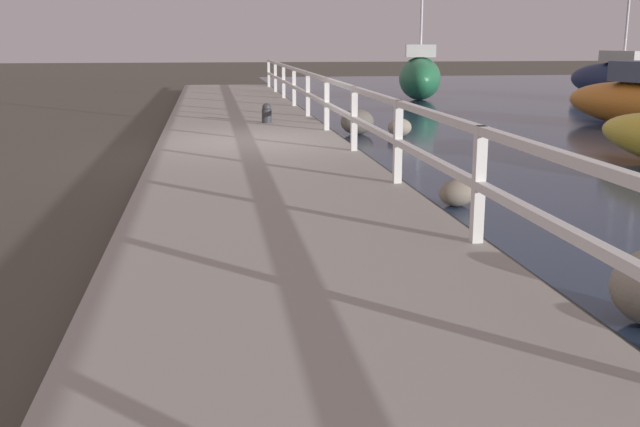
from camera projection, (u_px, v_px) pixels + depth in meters
ground_plane at (253, 156)px, 13.77m from camera, size 120.00×120.00×0.00m
dock_walkway at (252, 148)px, 13.74m from camera, size 3.42×36.00×0.27m
railing at (339, 100)px, 13.77m from camera, size 0.10×32.50×1.06m
boulder_near_dock at (400, 127)px, 16.51m from camera, size 0.53×0.47×0.39m
boulder_mid_strip at (357, 122)px, 16.81m from camera, size 0.75×0.68×0.56m
boulder_downstream at (457, 193)px, 9.54m from camera, size 0.46×0.41×0.34m
mooring_bollard at (267, 113)px, 16.68m from camera, size 0.22×0.22×0.44m
sailboat_green at (420, 76)px, 26.47m from camera, size 2.16×3.52×6.62m
sailboat_navy at (622, 80)px, 25.97m from camera, size 1.68×6.00×5.24m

